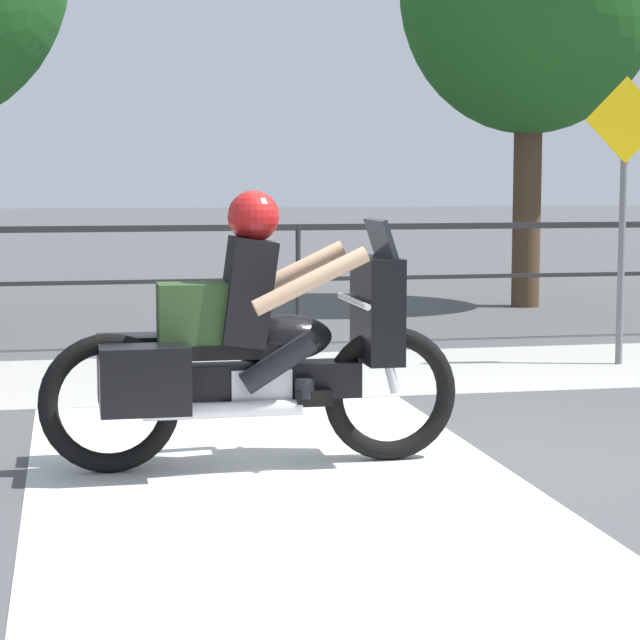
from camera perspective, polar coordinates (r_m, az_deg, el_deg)
ground_plane at (r=7.20m, az=6.51°, el=-6.60°), size 120.00×120.00×0.00m
sidewalk_band at (r=10.43m, az=0.75°, el=-2.43°), size 44.00×2.40×0.01m
crosswalk_band at (r=6.76m, az=-2.00°, el=-7.41°), size 2.64×6.00×0.01m
fence_railing at (r=12.04m, az=-1.01°, el=3.21°), size 36.00×0.05×1.18m
motorcycle at (r=7.01m, az=-3.26°, el=-1.28°), size 2.38×0.76×1.56m
street_sign at (r=11.08m, az=13.72°, el=6.02°), size 0.73×0.06×2.48m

